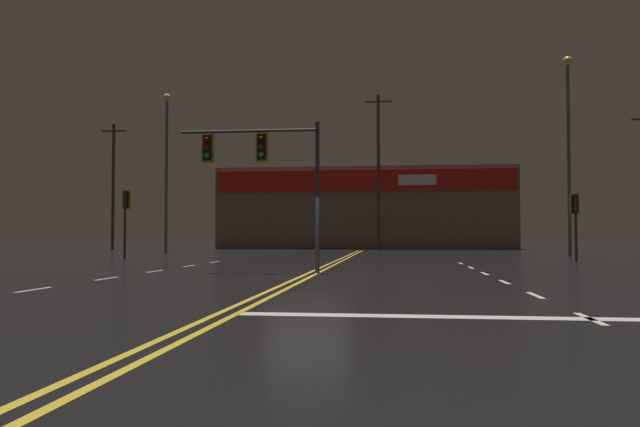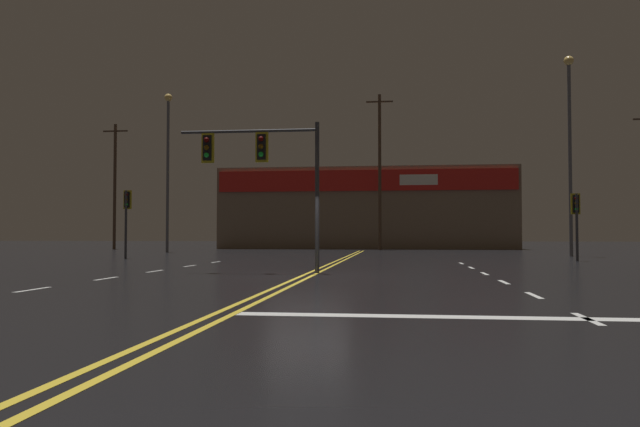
{
  "view_description": "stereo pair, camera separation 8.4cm",
  "coord_description": "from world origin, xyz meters",
  "views": [
    {
      "loc": [
        2.61,
        -18.66,
        1.25
      ],
      "look_at": [
        0.0,
        3.29,
        2.0
      ],
      "focal_mm": 35.0,
      "sensor_mm": 36.0,
      "label": 1
    },
    {
      "loc": [
        2.7,
        -18.65,
        1.25
      ],
      "look_at": [
        0.0,
        3.29,
        2.0
      ],
      "focal_mm": 35.0,
      "sensor_mm": 36.0,
      "label": 2
    }
  ],
  "objects": [
    {
      "name": "road_markings",
      "position": [
        1.12,
        -1.84,
        0.0
      ],
      "size": [
        16.31,
        60.0,
        0.01
      ],
      "color": "gold",
      "rests_on": "ground"
    },
    {
      "name": "traffic_signal_corner_northwest",
      "position": [
        -11.35,
        12.51,
        2.63
      ],
      "size": [
        0.42,
        0.36,
        3.59
      ],
      "color": "#38383D",
      "rests_on": "ground"
    },
    {
      "name": "streetlight_far_median",
      "position": [
        -13.53,
        24.08,
        7.08
      ],
      "size": [
        0.56,
        0.56,
        11.37
      ],
      "color": "#59595E",
      "rests_on": "ground"
    },
    {
      "name": "utility_pole_row",
      "position": [
        0.77,
        32.57,
        6.0
      ],
      "size": [
        45.98,
        0.26,
        12.82
      ],
      "color": "#4C3828",
      "rests_on": "ground"
    },
    {
      "name": "building_backdrop",
      "position": [
        0.0,
        39.78,
        3.59
      ],
      "size": [
        26.14,
        10.23,
        7.16
      ],
      "color": "#7A6651",
      "rests_on": "ground"
    },
    {
      "name": "streetlight_median_approach",
      "position": [
        12.69,
        18.76,
        7.23
      ],
      "size": [
        0.56,
        0.56,
        11.66
      ],
      "color": "#59595E",
      "rests_on": "ground"
    },
    {
      "name": "traffic_signal_corner_northeast",
      "position": [
        11.13,
        12.02,
        2.35
      ],
      "size": [
        0.42,
        0.36,
        3.21
      ],
      "color": "#38383D",
      "rests_on": "ground"
    },
    {
      "name": "ground_plane",
      "position": [
        0.0,
        0.0,
        0.0
      ],
      "size": [
        200.0,
        200.0,
        0.0
      ],
      "primitive_type": "plane",
      "color": "black"
    },
    {
      "name": "traffic_signal_median",
      "position": [
        -1.8,
        1.37,
        3.74
      ],
      "size": [
        4.66,
        0.36,
        4.92
      ],
      "color": "#38383D",
      "rests_on": "ground"
    }
  ]
}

